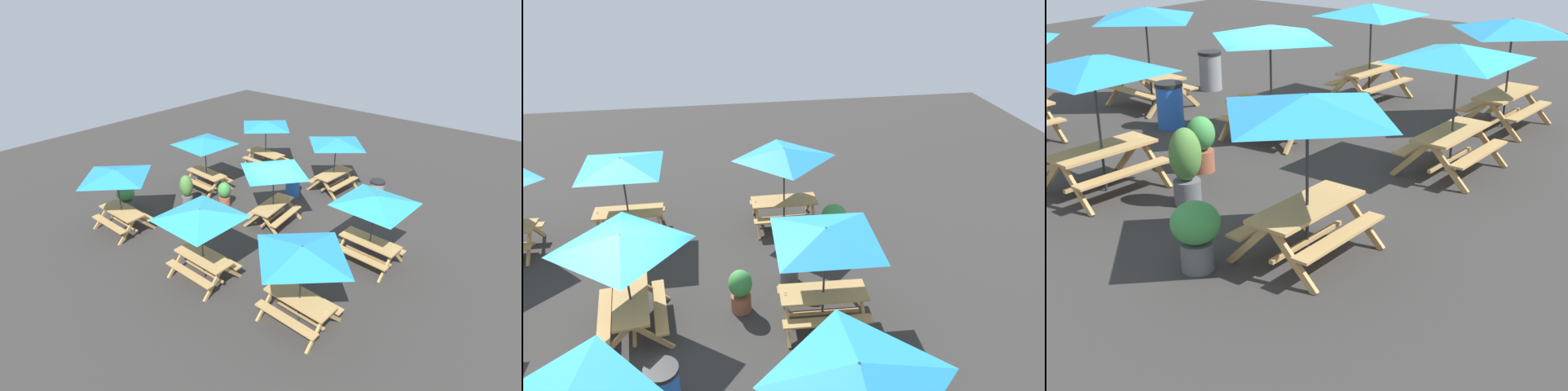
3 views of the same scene
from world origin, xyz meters
The scene contains 13 objects.
ground_plane centered at (0.00, 0.00, 0.00)m, with size 31.46×31.46×0.00m, color #33302D.
picnic_table_0 centered at (3.88, 4.01, 1.99)m, with size 2.01×2.01×2.34m.
picnic_table_1 centered at (-3.62, 0.22, 1.99)m, with size 2.82×2.82×2.34m.
picnic_table_3 centered at (-3.47, 3.73, 1.99)m, with size 2.06×2.06×2.34m.
picnic_table_4 centered at (0.13, 0.27, 1.99)m, with size 2.21×2.21×2.34m.
picnic_table_5 centered at (4.02, -0.14, 1.99)m, with size 2.82×2.82×2.34m.
picnic_table_6 centered at (-0.31, 4.06, 1.99)m, with size 2.83×2.83×2.34m.
picnic_table_7 centered at (-0.07, -3.56, 1.99)m, with size 2.16×2.16×2.34m.
trash_bin_gray centered at (-2.04, -3.54, 0.49)m, with size 0.59×0.59×0.98m.
trash_bin_blue centered at (0.85, -1.93, 0.49)m, with size 0.59×0.59×0.98m.
potted_plant_0 centered at (5.08, 3.09, 0.57)m, with size 0.66×0.66×0.97m.
potted_plant_1 centered at (2.36, 0.49, 0.54)m, with size 0.51×0.51×1.02m.
potted_plant_2 centered at (3.56, 1.35, 0.68)m, with size 0.52×0.52×1.27m.
Camera 3 is at (11.03, 9.40, 4.61)m, focal length 50.00 mm.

